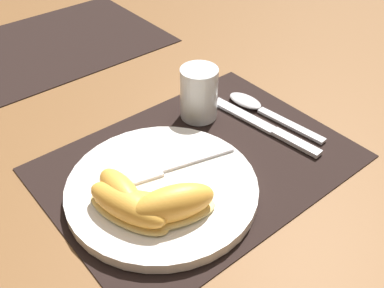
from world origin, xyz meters
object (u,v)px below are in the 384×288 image
Objects in this scene: plate at (162,189)px; fork at (166,168)px; spoon at (257,107)px; citrus_wedge_2 at (144,207)px; knife at (266,127)px; juice_glass at (199,96)px; citrus_wedge_3 at (173,205)px; citrus_wedge_0 at (121,194)px; citrus_wedge_1 at (128,206)px.

fork is at bearing 43.35° from plate.
fork is (-0.22, -0.04, 0.01)m from spoon.
spoon is 1.84× the size of citrus_wedge_2.
knife is at bearing -3.27° from fork.
fork is at bearing -147.18° from juice_glass.
citrus_wedge_3 is at bearing -112.05° from plate.
citrus_wedge_0 is at bearing 106.48° from citrus_wedge_2.
plate is 1.44× the size of fork.
plate is 2.18× the size of citrus_wedge_3.
plate is 0.03m from fork.
spoon is 0.31m from citrus_wedge_0.
juice_glass is (0.16, 0.11, 0.03)m from plate.
citrus_wedge_3 is (0.04, -0.06, 0.00)m from citrus_wedge_0.
spoon is 1.06× the size of fork.
knife is at bearing 5.64° from citrus_wedge_1.
citrus_wedge_0 is 0.07m from citrus_wedge_3.
citrus_wedge_2 is 0.04m from citrus_wedge_3.
citrus_wedge_1 is at bearing -166.22° from spoon.
citrus_wedge_0 is at bearing 78.39° from citrus_wedge_1.
citrus_wedge_0 is at bearing 122.41° from citrus_wedge_3.
spoon is at bearing 9.43° from fork.
citrus_wedge_1 reaches higher than fork.
fork reaches higher than spoon.
citrus_wedge_1 is at bearing -101.61° from citrus_wedge_0.
citrus_wedge_3 is at bearing -120.45° from fork.
citrus_wedge_0 is at bearing 176.08° from plate.
citrus_wedge_3 is at bearing -41.77° from citrus_wedge_2.
knife is 1.67× the size of citrus_wedge_1.
citrus_wedge_2 is (-0.21, -0.14, -0.01)m from juice_glass.
juice_glass reaches higher than citrus_wedge_3.
plate is 2.51× the size of citrus_wedge_2.
citrus_wedge_1 reaches higher than plate.
citrus_wedge_2 is at bearing -171.27° from knife.
spoon is 1.60× the size of citrus_wedge_3.
juice_glass is 0.25m from citrus_wedge_2.
plate is 2.95× the size of juice_glass.
citrus_wedge_1 is (-0.09, -0.04, 0.01)m from fork.
juice_glass reaches higher than spoon.
spoon reaches higher than knife.
citrus_wedge_3 is (-0.05, -0.08, 0.02)m from fork.
citrus_wedge_2 reaches higher than spoon.
knife is at bearing -119.97° from spoon.
plate is 0.07m from citrus_wedge_0.
plate is 2.71× the size of citrus_wedge_0.
knife is 0.28m from citrus_wedge_0.
juice_glass is 0.92× the size of citrus_wedge_0.
citrus_wedge_3 reaches higher than citrus_wedge_2.
citrus_wedge_1 is at bearing -164.72° from plate.
plate is 2.06× the size of citrus_wedge_1.
spoon is (0.09, -0.05, -0.04)m from juice_glass.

